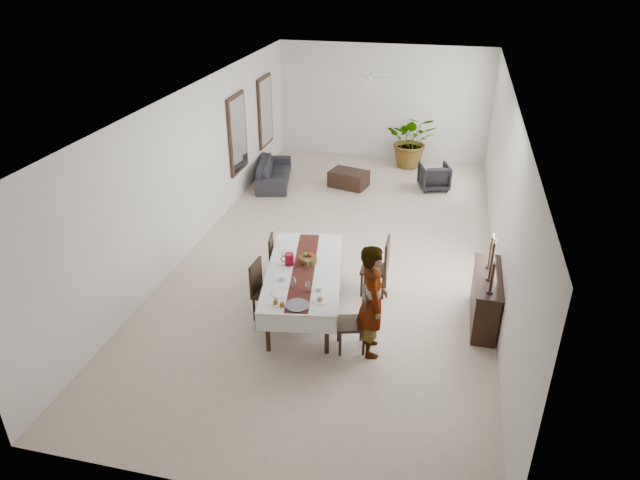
# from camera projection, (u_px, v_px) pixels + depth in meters

# --- Properties ---
(floor) EXTENTS (6.00, 12.00, 0.00)m
(floor) POSITION_uv_depth(u_px,v_px,m) (341.00, 250.00, 11.70)
(floor) COLOR beige
(floor) RESTS_ON ground
(ceiling) EXTENTS (6.00, 12.00, 0.02)m
(ceiling) POSITION_uv_depth(u_px,v_px,m) (344.00, 94.00, 10.23)
(ceiling) COLOR white
(ceiling) RESTS_ON wall_back
(wall_back) EXTENTS (6.00, 0.02, 3.20)m
(wall_back) POSITION_uv_depth(u_px,v_px,m) (383.00, 102.00, 16.15)
(wall_back) COLOR white
(wall_back) RESTS_ON floor
(wall_front) EXTENTS (6.00, 0.02, 3.20)m
(wall_front) POSITION_uv_depth(u_px,v_px,m) (227.00, 386.00, 5.78)
(wall_front) COLOR white
(wall_front) RESTS_ON floor
(wall_left) EXTENTS (0.02, 12.00, 3.20)m
(wall_left) POSITION_uv_depth(u_px,v_px,m) (197.00, 165.00, 11.57)
(wall_left) COLOR white
(wall_left) RESTS_ON floor
(wall_right) EXTENTS (0.02, 12.00, 3.20)m
(wall_right) POSITION_uv_depth(u_px,v_px,m) (504.00, 191.00, 10.36)
(wall_right) COLOR white
(wall_right) RESTS_ON floor
(dining_table_top) EXTENTS (1.42, 2.59, 0.05)m
(dining_table_top) POSITION_uv_depth(u_px,v_px,m) (304.00, 271.00, 9.48)
(dining_table_top) COLOR black
(dining_table_top) RESTS_ON table_leg_fl
(table_leg_fl) EXTENTS (0.08, 0.08, 0.72)m
(table_leg_fl) POSITION_uv_depth(u_px,v_px,m) (268.00, 331.00, 8.65)
(table_leg_fl) COLOR black
(table_leg_fl) RESTS_ON floor
(table_leg_fr) EXTENTS (0.08, 0.08, 0.72)m
(table_leg_fr) POSITION_uv_depth(u_px,v_px,m) (327.00, 334.00, 8.60)
(table_leg_fr) COLOR black
(table_leg_fr) RESTS_ON floor
(table_leg_bl) EXTENTS (0.08, 0.08, 0.72)m
(table_leg_bl) POSITION_uv_depth(u_px,v_px,m) (286.00, 257.00, 10.72)
(table_leg_bl) COLOR black
(table_leg_bl) RESTS_ON floor
(table_leg_br) EXTENTS (0.08, 0.08, 0.72)m
(table_leg_br) POSITION_uv_depth(u_px,v_px,m) (333.00, 258.00, 10.67)
(table_leg_br) COLOR black
(table_leg_br) RESTS_ON floor
(tablecloth_top) EXTENTS (1.63, 2.81, 0.01)m
(tablecloth_top) POSITION_uv_depth(u_px,v_px,m) (304.00, 270.00, 9.47)
(tablecloth_top) COLOR white
(tablecloth_top) RESTS_ON dining_table_top
(tablecloth_drape_left) EXTENTS (0.45, 2.61, 0.31)m
(tablecloth_drape_left) POSITION_uv_depth(u_px,v_px,m) (268.00, 276.00, 9.57)
(tablecloth_drape_left) COLOR white
(tablecloth_drape_left) RESTS_ON dining_table_top
(tablecloth_drape_right) EXTENTS (0.45, 2.61, 0.31)m
(tablecloth_drape_right) POSITION_uv_depth(u_px,v_px,m) (340.00, 279.00, 9.50)
(tablecloth_drape_right) COLOR white
(tablecloth_drape_right) RESTS_ON dining_table_top
(tablecloth_drape_near) EXTENTS (1.19, 0.21, 0.31)m
(tablecloth_drape_near) POSITION_uv_depth(u_px,v_px,m) (296.00, 324.00, 8.37)
(tablecloth_drape_near) COLOR white
(tablecloth_drape_near) RESTS_ON dining_table_top
(tablecloth_drape_far) EXTENTS (1.19, 0.21, 0.31)m
(tablecloth_drape_far) POSITION_uv_depth(u_px,v_px,m) (310.00, 241.00, 10.70)
(tablecloth_drape_far) COLOR white
(tablecloth_drape_far) RESTS_ON dining_table_top
(table_runner) EXTENTS (0.78, 2.58, 0.00)m
(table_runner) POSITION_uv_depth(u_px,v_px,m) (304.00, 269.00, 9.46)
(table_runner) COLOR #5E241B
(table_runner) RESTS_ON tablecloth_top
(red_pitcher) EXTENTS (0.18, 0.18, 0.20)m
(red_pitcher) POSITION_uv_depth(u_px,v_px,m) (289.00, 259.00, 9.57)
(red_pitcher) COLOR maroon
(red_pitcher) RESTS_ON tablecloth_top
(pitcher_handle) EXTENTS (0.12, 0.04, 0.12)m
(pitcher_handle) POSITION_uv_depth(u_px,v_px,m) (284.00, 259.00, 9.57)
(pitcher_handle) COLOR maroon
(pitcher_handle) RESTS_ON red_pitcher
(wine_glass_near) EXTENTS (0.07, 0.07, 0.17)m
(wine_glass_near) POSITION_uv_depth(u_px,v_px,m) (308.00, 287.00, 8.83)
(wine_glass_near) COLOR silver
(wine_glass_near) RESTS_ON tablecloth_top
(wine_glass_mid) EXTENTS (0.07, 0.07, 0.17)m
(wine_glass_mid) POSITION_uv_depth(u_px,v_px,m) (294.00, 283.00, 8.93)
(wine_glass_mid) COLOR white
(wine_glass_mid) RESTS_ON tablecloth_top
(wine_glass_far) EXTENTS (0.07, 0.07, 0.17)m
(wine_glass_far) POSITION_uv_depth(u_px,v_px,m) (307.00, 264.00, 9.47)
(wine_glass_far) COLOR white
(wine_glass_far) RESTS_ON tablecloth_top
(teacup_right) EXTENTS (0.09, 0.09, 0.06)m
(teacup_right) POSITION_uv_depth(u_px,v_px,m) (320.00, 288.00, 8.89)
(teacup_right) COLOR white
(teacup_right) RESTS_ON saucer_right
(saucer_right) EXTENTS (0.15, 0.15, 0.01)m
(saucer_right) POSITION_uv_depth(u_px,v_px,m) (320.00, 290.00, 8.90)
(saucer_right) COLOR silver
(saucer_right) RESTS_ON tablecloth_top
(teacup_left) EXTENTS (0.09, 0.09, 0.06)m
(teacup_left) POSITION_uv_depth(u_px,v_px,m) (283.00, 279.00, 9.15)
(teacup_left) COLOR silver
(teacup_left) RESTS_ON saucer_left
(saucer_left) EXTENTS (0.15, 0.15, 0.01)m
(saucer_left) POSITION_uv_depth(u_px,v_px,m) (283.00, 280.00, 9.16)
(saucer_left) COLOR silver
(saucer_left) RESTS_ON tablecloth_top
(plate_near_right) EXTENTS (0.25, 0.25, 0.02)m
(plate_near_right) POSITION_uv_depth(u_px,v_px,m) (320.00, 301.00, 8.63)
(plate_near_right) COLOR white
(plate_near_right) RESTS_ON tablecloth_top
(bread_near_right) EXTENTS (0.09, 0.09, 0.09)m
(bread_near_right) POSITION_uv_depth(u_px,v_px,m) (320.00, 299.00, 8.61)
(bread_near_right) COLOR tan
(bread_near_right) RESTS_ON plate_near_right
(plate_near_left) EXTENTS (0.25, 0.25, 0.02)m
(plate_near_left) POSITION_uv_depth(u_px,v_px,m) (279.00, 294.00, 8.80)
(plate_near_left) COLOR white
(plate_near_left) RESTS_ON tablecloth_top
(plate_far_left) EXTENTS (0.25, 0.25, 0.02)m
(plate_far_left) POSITION_uv_depth(u_px,v_px,m) (288.00, 252.00, 9.98)
(plate_far_left) COLOR silver
(plate_far_left) RESTS_ON tablecloth_top
(serving_tray) EXTENTS (0.37, 0.37, 0.02)m
(serving_tray) POSITION_uv_depth(u_px,v_px,m) (297.00, 305.00, 8.51)
(serving_tray) COLOR #404045
(serving_tray) RESTS_ON tablecloth_top
(jam_jar_a) EXTENTS (0.07, 0.07, 0.08)m
(jam_jar_a) POSITION_uv_depth(u_px,v_px,m) (282.00, 304.00, 8.48)
(jam_jar_a) COLOR #8C5314
(jam_jar_a) RESTS_ON tablecloth_top
(jam_jar_b) EXTENTS (0.07, 0.07, 0.08)m
(jam_jar_b) POSITION_uv_depth(u_px,v_px,m) (276.00, 302.00, 8.54)
(jam_jar_b) COLOR brown
(jam_jar_b) RESTS_ON tablecloth_top
(fruit_basket) EXTENTS (0.31, 0.31, 0.10)m
(fruit_basket) POSITION_uv_depth(u_px,v_px,m) (308.00, 259.00, 9.67)
(fruit_basket) COLOR brown
(fruit_basket) RESTS_ON tablecloth_top
(fruit_red) EXTENTS (0.09, 0.09, 0.09)m
(fruit_red) POSITION_uv_depth(u_px,v_px,m) (310.00, 255.00, 9.65)
(fruit_red) COLOR #97260F
(fruit_red) RESTS_ON fruit_basket
(fruit_green) EXTENTS (0.08, 0.08, 0.08)m
(fruit_green) POSITION_uv_depth(u_px,v_px,m) (306.00, 254.00, 9.66)
(fruit_green) COLOR olive
(fruit_green) RESTS_ON fruit_basket
(chair_right_near_seat) EXTENTS (0.54, 0.54, 0.05)m
(chair_right_near_seat) POSITION_uv_depth(u_px,v_px,m) (351.00, 324.00, 8.66)
(chair_right_near_seat) COLOR black
(chair_right_near_seat) RESTS_ON chair_right_near_leg_fl
(chair_right_near_leg_fl) EXTENTS (0.05, 0.05, 0.43)m
(chair_right_near_leg_fl) POSITION_uv_depth(u_px,v_px,m) (364.00, 343.00, 8.62)
(chair_right_near_leg_fl) COLOR black
(chair_right_near_leg_fl) RESTS_ON floor
(chair_right_near_leg_fr) EXTENTS (0.05, 0.05, 0.43)m
(chair_right_near_leg_fr) POSITION_uv_depth(u_px,v_px,m) (361.00, 329.00, 8.94)
(chair_right_near_leg_fr) COLOR black
(chair_right_near_leg_fr) RESTS_ON floor
(chair_right_near_leg_bl) EXTENTS (0.05, 0.05, 0.43)m
(chair_right_near_leg_bl) POSITION_uv_depth(u_px,v_px,m) (340.00, 344.00, 8.61)
(chair_right_near_leg_bl) COLOR black
(chair_right_near_leg_bl) RESTS_ON floor
(chair_right_near_leg_br) EXTENTS (0.05, 0.05, 0.43)m
(chair_right_near_leg_br) POSITION_uv_depth(u_px,v_px,m) (338.00, 330.00, 8.92)
(chair_right_near_leg_br) COLOR black
(chair_right_near_leg_br) RESTS_ON floor
(chair_right_near_back) EXTENTS (0.16, 0.43, 0.55)m
(chair_right_near_back) POSITION_uv_depth(u_px,v_px,m) (365.00, 307.00, 8.53)
(chair_right_near_back) COLOR black
(chair_right_near_back) RESTS_ON chair_right_near_seat
(chair_right_far_seat) EXTENTS (0.46, 0.46, 0.05)m
(chair_right_far_seat) POSITION_uv_depth(u_px,v_px,m) (374.00, 269.00, 10.07)
(chair_right_far_seat) COLOR black
(chair_right_far_seat) RESTS_ON chair_right_far_leg_fl
(chair_right_far_leg_fl) EXTENTS (0.05, 0.05, 0.45)m
(chair_right_far_leg_fl) POSITION_uv_depth(u_px,v_px,m) (383.00, 288.00, 9.99)
(chair_right_far_leg_fl) COLOR black
(chair_right_far_leg_fl) RESTS_ON floor
(chair_right_far_leg_fr) EXTENTS (0.05, 0.05, 0.45)m
(chair_right_far_leg_fr) POSITION_uv_depth(u_px,v_px,m) (385.00, 277.00, 10.31)
(chair_right_far_leg_fr) COLOR black
(chair_right_far_leg_fr) RESTS_ON floor
(chair_right_far_leg_bl) EXTENTS (0.05, 0.05, 0.45)m
(chair_right_far_leg_bl) POSITION_uv_depth(u_px,v_px,m) (362.00, 286.00, 10.06)
(chair_right_far_leg_bl) COLOR black
(chair_right_far_leg_bl) RESTS_ON floor
(chair_right_far_leg_br) EXTENTS (0.05, 0.05, 0.45)m
(chair_right_far_leg_br) POSITION_uv_depth(u_px,v_px,m) (365.00, 275.00, 10.39)
(chair_right_far_leg_br) COLOR black
(chair_right_far_leg_br) RESTS_ON floor
(chair_right_far_back) EXTENTS (0.04, 0.46, 0.58)m
(chair_right_far_back) POSITION_uv_depth(u_px,v_px,m) (387.00, 255.00, 9.88)
(chair_right_far_back) COLOR black
(chair_right_far_back) RESTS_ON chair_right_far_seat
(chair_left_near_seat) EXTENTS (0.47, 0.47, 0.05)m
(chair_left_near_seat) POSITION_uv_depth(u_px,v_px,m) (268.00, 294.00, 9.42)
(chair_left_near_seat) COLOR black
(chair_left_near_seat) RESTS_ON chair_left_near_leg_fl
(chair_left_near_leg_fl) EXTENTS (0.05, 0.05, 0.43)m
(chair_left_near_leg_fl) POSITION_uv_depth(u_px,v_px,m) (263.00, 298.00, 9.72)
(chair_left_near_leg_fl) COLOR black
(chair_left_near_leg_fl) RESTS_ON floor
(chair_left_near_leg_fr) EXTENTS (0.05, 0.05, 0.43)m
(chair_left_near_leg_fr) POSITION_uv_depth(u_px,v_px,m) (254.00, 309.00, 9.43)
(chair_left_near_leg_fr) COLOR black
(chair_left_near_leg_fr) RESTS_ON floor
(chair_left_near_leg_bl) EXTENTS (0.05, 0.05, 0.43)m
(chair_left_near_leg_bl) POSITION_uv_depth(u_px,v_px,m) (282.00, 302.00, 9.62)
(chair_left_near_leg_bl) COLOR black
(chair_left_near_leg_bl) RESTS_ON floor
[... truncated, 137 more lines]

